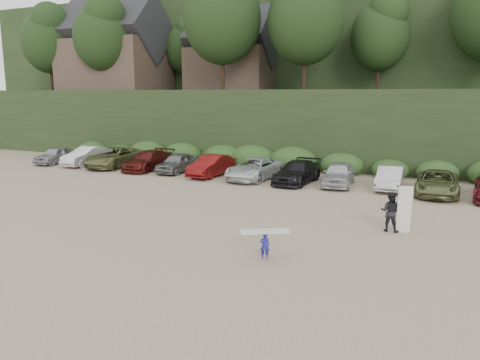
% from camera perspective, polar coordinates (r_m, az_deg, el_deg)
% --- Properties ---
extents(ground, '(120.00, 120.00, 0.00)m').
position_cam_1_polar(ground, '(21.16, 0.92, -5.18)').
color(ground, tan).
rests_on(ground, ground).
extents(hillside_backdrop, '(90.00, 41.50, 28.00)m').
position_cam_1_polar(hillside_backdrop, '(55.53, 16.19, 15.82)').
color(hillside_backdrop, black).
rests_on(hillside_backdrop, ground).
extents(parked_cars, '(39.30, 6.00, 1.53)m').
position_cam_1_polar(parked_cars, '(31.15, 3.63, 1.28)').
color(parked_cars, '#9C9CA1').
rests_on(parked_cars, ground).
extents(child_surfer, '(1.72, 1.29, 1.03)m').
position_cam_1_polar(child_surfer, '(16.49, 3.03, -7.25)').
color(child_surfer, navy).
rests_on(child_surfer, ground).
extents(adult_surfer, '(1.31, 0.73, 2.01)m').
position_cam_1_polar(adult_surfer, '(20.59, 17.99, -3.65)').
color(adult_surfer, black).
rests_on(adult_surfer, ground).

